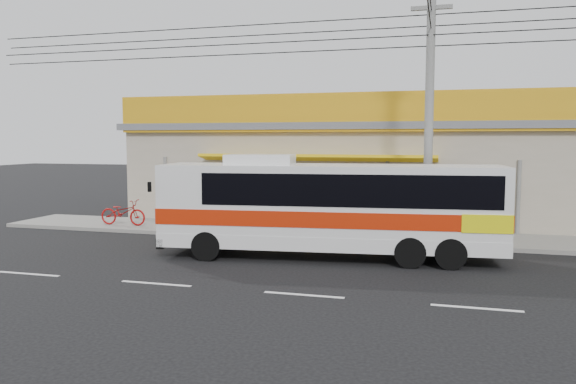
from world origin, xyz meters
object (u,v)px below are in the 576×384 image
Objects in this scene: motorbike_dark at (187,215)px; utility_pole at (431,29)px; motorbike_red at (123,212)px; coach_bus at (334,203)px.

motorbike_dark is 11.66m from utility_pole.
motorbike_dark is at bearing 174.51° from utility_pole.
utility_pole reaches higher than motorbike_red.
motorbike_red is 1.11× the size of motorbike_dark.
coach_bus is 5.25× the size of motorbike_red.
utility_pole is (2.79, 2.30, 5.69)m from coach_bus.
utility_pole reaches higher than coach_bus.
motorbike_red is (-9.78, 3.49, -1.07)m from coach_bus.
coach_bus is 10.44m from motorbike_red.
coach_bus is at bearing -110.48° from motorbike_red.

